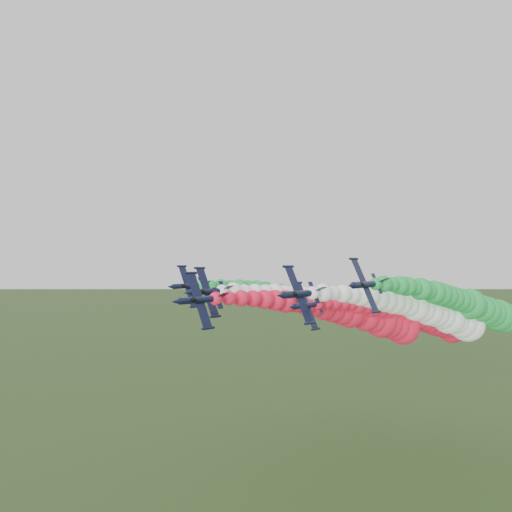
% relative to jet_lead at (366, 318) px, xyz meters
% --- Properties ---
extents(jet_lead, '(11.79, 74.54, 18.67)m').
position_rel_jet_lead_xyz_m(jet_lead, '(0.00, 0.00, 0.00)').
color(jet_lead, '#111533').
rests_on(jet_lead, ground).
extents(jet_inner_left, '(11.32, 74.07, 18.20)m').
position_rel_jet_lead_xyz_m(jet_inner_left, '(-6.32, 7.15, 0.91)').
color(jet_inner_left, '#111533').
rests_on(jet_inner_left, ground).
extents(jet_inner_right, '(11.71, 74.46, 18.59)m').
position_rel_jet_lead_xyz_m(jet_inner_right, '(13.11, 7.55, 1.06)').
color(jet_inner_right, '#111533').
rests_on(jet_inner_right, ground).
extents(jet_outer_left, '(11.88, 74.63, 18.76)m').
position_rel_jet_lead_xyz_m(jet_outer_left, '(-20.88, 17.27, 1.00)').
color(jet_outer_left, '#111533').
rests_on(jet_outer_left, ground).
extents(jet_outer_right, '(11.46, 74.21, 18.35)m').
position_rel_jet_lead_xyz_m(jet_outer_right, '(18.69, 17.63, 2.32)').
color(jet_outer_right, '#111533').
rests_on(jet_outer_right, ground).
extents(jet_trail, '(11.68, 74.43, 18.56)m').
position_rel_jet_lead_xyz_m(jet_trail, '(4.50, 22.44, -1.92)').
color(jet_trail, '#111533').
rests_on(jet_trail, ground).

